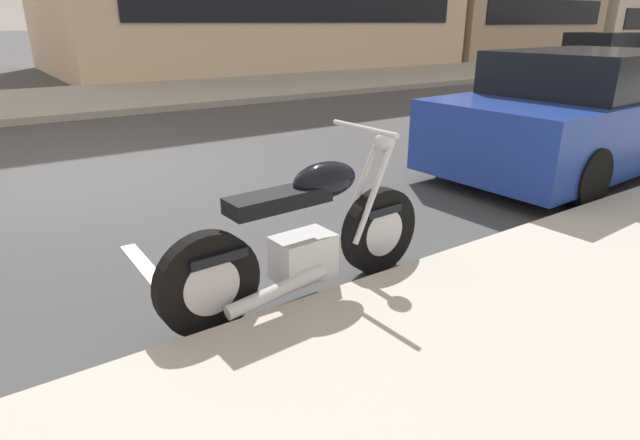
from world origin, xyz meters
The scene contains 6 objects.
ground_plane centered at (0.00, 0.00, 0.00)m, with size 260.00×260.00×0.00m, color #3D3D3F.
sidewalk_far_curb centered at (12.00, 6.67, 0.07)m, with size 120.00×5.00×0.14m, color gray.
parking_stall_stripe centered at (0.00, -3.57, 0.00)m, with size 0.12×2.20×0.01m, color silver.
parked_motorcycle centered at (0.77, -4.06, 0.43)m, with size 2.03×0.62×1.12m.
parked_car_mid_block centered at (5.54, -3.18, 0.69)m, with size 4.60×2.03×1.45m.
car_opposite_curb centered at (17.58, 3.36, 0.67)m, with size 4.50×1.95×1.43m.
Camera 1 is at (-0.93, -6.72, 1.77)m, focal length 29.24 mm.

